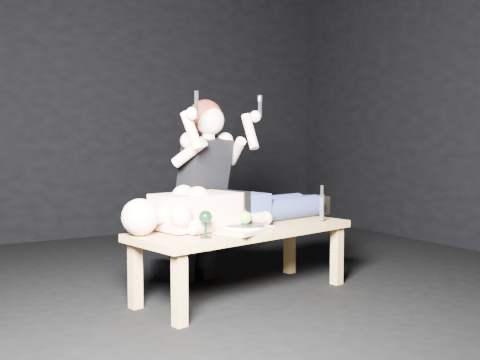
{
  "coord_description": "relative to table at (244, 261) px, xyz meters",
  "views": [
    {
      "loc": [
        -1.95,
        -3.32,
        1.01
      ],
      "look_at": [
        -0.09,
        -0.18,
        0.75
      ],
      "focal_mm": 42.14,
      "sensor_mm": 36.0,
      "label": 1
    }
  ],
  "objects": [
    {
      "name": "goblet",
      "position": [
        -0.41,
        -0.25,
        0.3
      ],
      "size": [
        0.09,
        0.09,
        0.16
      ],
      "primitive_type": null,
      "rotation": [
        0.0,
        0.0,
        0.2
      ],
      "color": "black",
      "rests_on": "table"
    },
    {
      "name": "plate",
      "position": [
        -0.1,
        -0.16,
        0.26
      ],
      "size": [
        0.33,
        0.33,
        0.02
      ],
      "primitive_type": "cylinder",
      "rotation": [
        0.0,
        0.0,
        0.43
      ],
      "color": "white",
      "rests_on": "serving_tray"
    },
    {
      "name": "lying_man",
      "position": [
        0.02,
        0.14,
        0.36
      ],
      "size": [
        1.64,
        0.78,
        0.28
      ],
      "primitive_type": null,
      "rotation": [
        0.0,
        0.0,
        0.2
      ],
      "color": "beige",
      "rests_on": "table"
    },
    {
      "name": "fork_flat",
      "position": [
        -0.31,
        -0.24,
        0.23
      ],
      "size": [
        0.06,
        0.16,
        0.01
      ],
      "primitive_type": "cube",
      "rotation": [
        0.0,
        0.0,
        0.31
      ],
      "color": "#B2B2B7",
      "rests_on": "table"
    },
    {
      "name": "apple",
      "position": [
        -0.08,
        -0.15,
        0.31
      ],
      "size": [
        0.08,
        0.08,
        0.08
      ],
      "primitive_type": "sphere",
      "color": "#589A1C",
      "rests_on": "plate"
    },
    {
      "name": "carving_knife",
      "position": [
        0.58,
        -0.07,
        0.35
      ],
      "size": [
        0.04,
        0.04,
        0.25
      ],
      "primitive_type": null,
      "rotation": [
        0.0,
        0.0,
        0.2
      ],
      "color": "#B2B2B7",
      "rests_on": "table"
    },
    {
      "name": "table",
      "position": [
        0.0,
        0.0,
        0.0
      ],
      "size": [
        1.59,
        0.85,
        0.45
      ],
      "primitive_type": "cube",
      "rotation": [
        0.0,
        0.0,
        0.2
      ],
      "color": "tan",
      "rests_on": "ground"
    },
    {
      "name": "ground",
      "position": [
        0.09,
        0.23,
        -0.23
      ],
      "size": [
        5.0,
        5.0,
        0.0
      ],
      "primitive_type": "plane",
      "color": "black",
      "rests_on": "ground"
    },
    {
      "name": "kneeling_woman",
      "position": [
        -0.1,
        0.49,
        0.44
      ],
      "size": [
        0.88,
        0.94,
        1.33
      ],
      "primitive_type": null,
      "rotation": [
        0.0,
        0.0,
        0.25
      ],
      "color": "black",
      "rests_on": "ground"
    },
    {
      "name": "serving_tray",
      "position": [
        -0.1,
        -0.16,
        0.24
      ],
      "size": [
        0.45,
        0.4,
        0.02
      ],
      "primitive_type": "cube",
      "rotation": [
        0.0,
        0.0,
        0.43
      ],
      "color": "tan",
      "rests_on": "table"
    },
    {
      "name": "knife_flat",
      "position": [
        0.07,
        -0.18,
        0.23
      ],
      "size": [
        0.03,
        0.16,
        0.01
      ],
      "primitive_type": "cube",
      "rotation": [
        0.0,
        0.0,
        -0.1
      ],
      "color": "#B2B2B7",
      "rests_on": "table"
    },
    {
      "name": "spoon_flat",
      "position": [
        0.05,
        -0.09,
        0.23
      ],
      "size": [
        0.11,
        0.13,
        0.01
      ],
      "primitive_type": "cube",
      "rotation": [
        0.0,
        0.0,
        0.67
      ],
      "color": "#B2B2B7",
      "rests_on": "table"
    },
    {
      "name": "back_wall",
      "position": [
        0.09,
        2.73,
        1.27
      ],
      "size": [
        5.0,
        0.0,
        5.0
      ],
      "primitive_type": "plane",
      "rotation": [
        1.57,
        0.0,
        0.0
      ],
      "color": "black",
      "rests_on": "ground"
    }
  ]
}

